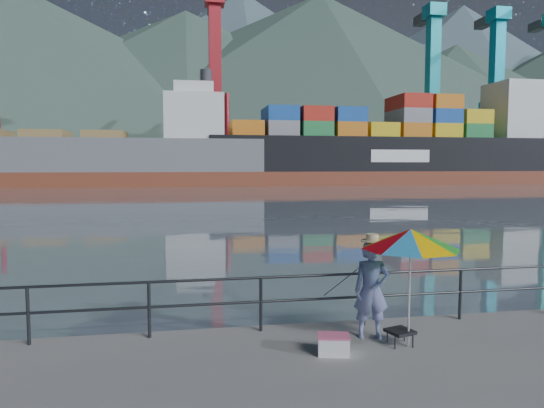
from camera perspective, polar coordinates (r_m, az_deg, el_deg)
The scene contains 13 objects.
harbor_water at distance 136.97m, azimuth -9.81°, elevation 3.28°, with size 500.00×280.00×0.00m, color slate.
far_dock at distance 100.51m, azimuth -4.04°, elevation 2.87°, with size 200.00×40.00×0.40m, color #514F4C.
guardrail at distance 9.01m, azimuth -7.76°, elevation -11.81°, with size 22.00×0.06×1.03m.
mountains at distance 220.62m, azimuth 0.41°, elevation 13.10°, with size 600.00×332.80×80.00m.
port_cranes at distance 97.04m, azimuth 9.20°, elevation 12.23°, with size 116.00×28.00×38.40m.
container_stacks at distance 104.77m, azimuth 7.37°, elevation 4.76°, with size 58.00×5.40×7.80m.
fisherman at distance 8.86m, azimuth 11.62°, elevation -9.89°, with size 0.62×0.41×1.71m, color #25389B.
beach_umbrella at distance 8.39m, azimuth 15.99°, elevation -4.00°, with size 1.97×1.97×2.00m.
folding_stool at distance 8.82m, azimuth 14.82°, elevation -14.88°, with size 0.50×0.50×0.26m.
cooler_bag at distance 8.23m, azimuth 7.24°, elevation -16.18°, with size 0.50×0.33×0.29m, color silver.
fishing_rod at distance 10.03m, azimuth 9.15°, elevation -13.22°, with size 0.02×0.02×2.23m, color black.
bulk_carrier at distance 79.83m, azimuth -21.16°, elevation 5.01°, with size 58.11×10.06×14.50m.
container_ship at distance 86.60m, azimuth 14.46°, elevation 6.31°, with size 61.23×10.21×18.10m.
Camera 1 is at (-0.30, -6.94, 3.06)m, focal length 32.00 mm.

